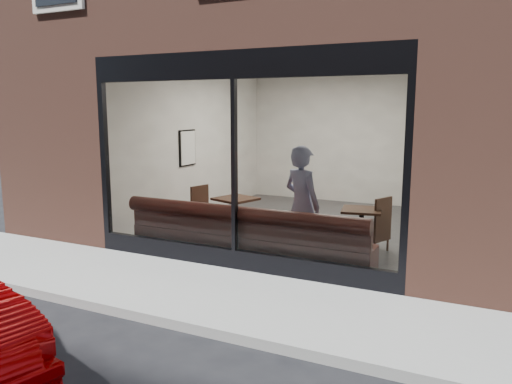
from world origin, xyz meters
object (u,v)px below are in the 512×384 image
at_px(banquette, 247,248).
at_px(cafe_chair_left, 193,221).
at_px(cafe_table_left, 236,199).
at_px(person, 302,205).
at_px(cafe_chair_right, 372,238).
at_px(cafe_table_right, 362,210).

bearing_deg(banquette, cafe_chair_left, 146.30).
xyz_separation_m(banquette, cafe_table_left, (-0.84, 1.20, 0.52)).
distance_m(person, cafe_chair_left, 2.76).
height_order(cafe_chair_left, cafe_chair_right, same).
bearing_deg(banquette, cafe_table_right, 38.50).
relative_size(banquette, cafe_table_right, 6.37).
bearing_deg(cafe_table_right, banquette, -141.50).
height_order(banquette, cafe_table_right, cafe_table_right).
height_order(banquette, person, person).
distance_m(cafe_table_right, cafe_chair_right, 0.56).
bearing_deg(cafe_table_right, person, -129.04).
bearing_deg(cafe_table_left, cafe_table_right, 0.00).
xyz_separation_m(cafe_table_right, cafe_chair_right, (0.15, 0.21, -0.50)).
distance_m(cafe_table_left, cafe_table_right, 2.34).
bearing_deg(banquette, person, 21.75).
height_order(person, cafe_chair_right, person).
bearing_deg(cafe_table_right, cafe_chair_right, 54.89).
bearing_deg(cafe_table_right, cafe_chair_left, -179.45).
height_order(banquette, cafe_chair_right, banquette).
bearing_deg(person, cafe_table_right, -105.37).
relative_size(cafe_table_right, cafe_chair_left, 1.43).
xyz_separation_m(cafe_table_left, cafe_table_right, (2.34, 0.00, 0.00)).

